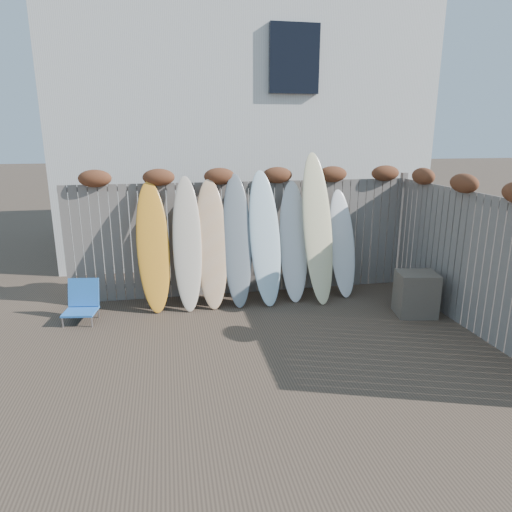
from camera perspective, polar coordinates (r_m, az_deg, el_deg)
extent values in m
plane|color=#493A2D|center=(6.18, 2.18, -11.91)|extent=(80.00, 80.00, 0.00)
cube|color=slate|center=(8.06, -1.64, 2.21)|extent=(6.00, 0.10, 2.00)
cube|color=slate|center=(9.03, 17.53, 3.25)|extent=(0.10, 0.10, 2.10)
ellipsoid|color=brown|center=(7.82, -19.50, 9.12)|extent=(0.52, 0.28, 0.28)
ellipsoid|color=brown|center=(7.74, -12.07, 9.60)|extent=(0.52, 0.28, 0.28)
ellipsoid|color=brown|center=(7.79, -4.60, 9.91)|extent=(0.52, 0.28, 0.28)
ellipsoid|color=brown|center=(7.97, 2.68, 10.06)|extent=(0.52, 0.28, 0.28)
ellipsoid|color=brown|center=(8.26, 9.54, 10.06)|extent=(0.52, 0.28, 0.28)
ellipsoid|color=brown|center=(8.66, 15.85, 9.93)|extent=(0.52, 0.28, 0.28)
cube|color=slate|center=(7.24, 25.68, -0.85)|extent=(0.10, 4.40, 2.00)
ellipsoid|color=brown|center=(7.34, 24.57, 8.27)|extent=(0.28, 0.56, 0.28)
ellipsoid|color=brown|center=(8.26, 20.17, 9.34)|extent=(0.28, 0.56, 0.28)
cube|color=silver|center=(11.98, -2.62, 16.13)|extent=(8.00, 5.00, 6.00)
cube|color=black|center=(9.74, 4.80, 23.37)|extent=(1.00, 0.12, 1.30)
cube|color=blue|center=(7.48, -21.09, -6.51)|extent=(0.52, 0.47, 0.03)
cube|color=blue|center=(7.60, -20.75, -4.25)|extent=(0.48, 0.21, 0.43)
cylinder|color=#B1B2B9|center=(7.43, -23.03, -7.60)|extent=(0.03, 0.03, 0.18)
cylinder|color=#B1B1B8|center=(7.74, -22.15, -6.60)|extent=(0.03, 0.03, 0.18)
cylinder|color=silver|center=(7.29, -19.83, -7.70)|extent=(0.03, 0.03, 0.18)
cylinder|color=#ABACB2|center=(7.61, -19.08, -6.68)|extent=(0.03, 0.03, 0.18)
cube|color=#705F54|center=(7.66, 19.36, -4.49)|extent=(0.68, 0.60, 0.69)
cube|color=#352620|center=(7.99, 22.59, 0.50)|extent=(0.10, 1.26, 1.89)
ellipsoid|color=orange|center=(7.54, -12.74, 1.15)|extent=(0.57, 0.77, 2.06)
ellipsoid|color=beige|center=(7.49, -8.59, 1.56)|extent=(0.49, 0.77, 2.13)
ellipsoid|color=#F9C778|center=(7.54, -5.58, 1.54)|extent=(0.54, 0.75, 2.08)
ellipsoid|color=slate|center=(7.58, -2.37, 1.98)|extent=(0.51, 0.78, 2.16)
ellipsoid|color=silver|center=(7.64, 1.13, 2.27)|extent=(0.56, 0.80, 2.21)
ellipsoid|color=silver|center=(7.85, 4.72, 1.85)|extent=(0.55, 0.76, 2.01)
ellipsoid|color=beige|center=(7.80, 7.71, 3.49)|extent=(0.53, 0.88, 2.49)
ellipsoid|color=white|center=(8.18, 10.71, 1.58)|extent=(0.49, 0.68, 1.85)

